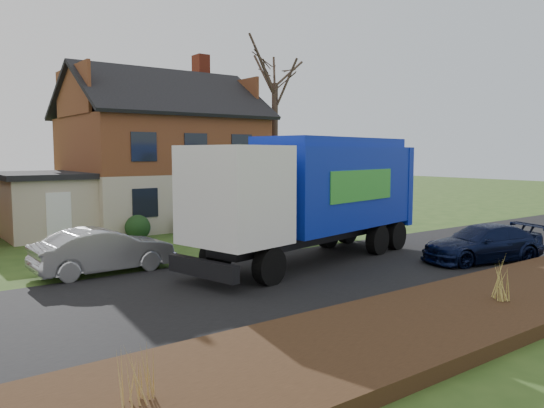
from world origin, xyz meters
TOP-DOWN VIEW (x-y plane):
  - ground at (0.00, 0.00)m, footprint 120.00×120.00m
  - road at (0.00, 0.00)m, footprint 80.00×7.00m
  - mulch_verge at (0.00, -5.30)m, footprint 80.00×3.50m
  - main_house at (1.49, 13.91)m, footprint 12.95×8.95m
  - garbage_truck at (1.88, 1.58)m, footprint 10.27×4.67m
  - silver_sedan at (-4.64, 4.07)m, footprint 4.32×1.61m
  - navy_wagon at (6.35, -2.04)m, footprint 4.70×2.96m
  - tree_front_east at (7.46, 11.26)m, footprint 3.85×3.85m
  - tree_back at (5.99, 23.13)m, footprint 3.20×3.20m
  - grass_clump_west at (-7.48, -5.31)m, footprint 0.34×0.28m
  - grass_clump_mid at (1.32, -5.61)m, footprint 0.36×0.30m

SIDE VIEW (x-z plane):
  - ground at x=0.00m, z-range 0.00..0.00m
  - road at x=0.00m, z-range 0.00..0.02m
  - mulch_verge at x=0.00m, z-range 0.00..0.30m
  - navy_wagon at x=6.35m, z-range 0.00..1.27m
  - silver_sedan at x=-4.64m, z-range 0.00..1.41m
  - grass_clump_west at x=-7.48m, z-range 0.30..1.20m
  - grass_clump_mid at x=1.32m, z-range 0.30..1.32m
  - garbage_truck at x=1.88m, z-range 0.33..4.58m
  - main_house at x=1.49m, z-range -0.60..8.66m
  - tree_back at x=5.99m, z-range 3.38..13.50m
  - tree_front_east at x=7.46m, z-range 3.35..14.05m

